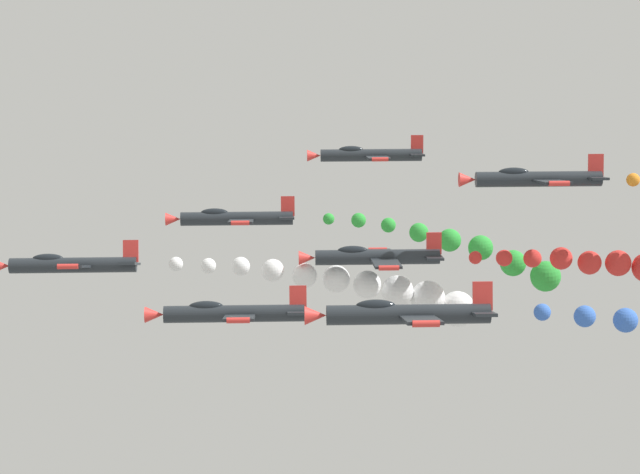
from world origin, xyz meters
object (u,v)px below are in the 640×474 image
airplane_lead (71,265)px  airplane_left_inner (231,313)px  airplane_right_outer (405,314)px  airplane_trailing (369,155)px  airplane_left_outer (375,257)px  airplane_high_slot (536,179)px  airplane_right_inner (235,218)px

airplane_lead → airplane_left_inner: airplane_lead is taller
airplane_right_outer → airplane_trailing: (43.08, -1.30, 0.26)m
airplane_left_outer → airplane_right_outer: (-21.28, 0.10, 2.88)m
airplane_left_outer → airplane_high_slot: (-0.22, -11.43, 5.73)m
airplane_trailing → airplane_right_inner: bearing=133.9°
airplane_left_outer → airplane_right_outer: bearing=179.7°
airplane_right_inner → airplane_high_slot: airplane_high_slot is taller
airplane_lead → airplane_trailing: size_ratio=1.00×
airplane_lead → airplane_trailing: bearing=-46.1°
airplane_high_slot → airplane_right_inner: bearing=63.8°
airplane_right_inner → airplane_lead: bearing=133.9°
airplane_right_outer → airplane_trailing: airplane_trailing is taller
airplane_right_inner → airplane_high_slot: size_ratio=1.00×
airplane_trailing → airplane_high_slot: bearing=-155.1°
airplane_lead → airplane_right_outer: size_ratio=1.00×
airplane_left_outer → airplane_left_inner: bearing=135.5°
airplane_right_inner → airplane_right_outer: airplane_right_outer is taller
airplane_right_outer → airplane_left_inner: bearing=42.0°
airplane_trailing → airplane_high_slot: (-22.02, -10.23, 2.60)m
airplane_lead → airplane_right_outer: 30.30m
airplane_trailing → airplane_high_slot: size_ratio=1.00×
airplane_lead → airplane_right_outer: (-20.88, -21.73, 3.13)m
airplane_left_outer → airplane_trailing: airplane_trailing is taller
airplane_left_outer → airplane_right_inner: bearing=44.8°
airplane_right_inner → airplane_trailing: (11.24, -11.66, 2.84)m
airplane_high_slot → airplane_left_inner: bearing=115.0°
airplane_left_inner → airplane_trailing: size_ratio=1.00×
airplane_left_inner → airplane_high_slot: airplane_high_slot is taller
airplane_left_inner → airplane_trailing: (32.01, -11.25, 3.85)m
airplane_left_inner → airplane_lead: bearing=50.2°
airplane_left_inner → airplane_right_inner: 20.80m
airplane_lead → airplane_right_outer: airplane_right_outer is taller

